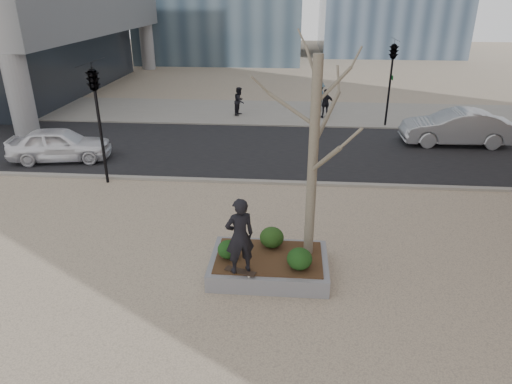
# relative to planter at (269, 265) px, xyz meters

# --- Properties ---
(ground) EXTENTS (120.00, 120.00, 0.00)m
(ground) POSITION_rel_planter_xyz_m (-1.00, 0.00, -0.23)
(ground) COLOR tan
(ground) RESTS_ON ground
(street) EXTENTS (60.00, 8.00, 0.02)m
(street) POSITION_rel_planter_xyz_m (-1.00, 10.00, -0.21)
(street) COLOR black
(street) RESTS_ON ground
(far_sidewalk) EXTENTS (60.00, 6.00, 0.02)m
(far_sidewalk) POSITION_rel_planter_xyz_m (-1.00, 17.00, -0.21)
(far_sidewalk) COLOR gray
(far_sidewalk) RESTS_ON ground
(planter) EXTENTS (3.00, 2.00, 0.45)m
(planter) POSITION_rel_planter_xyz_m (0.00, 0.00, 0.00)
(planter) COLOR gray
(planter) RESTS_ON ground
(planter_mulch) EXTENTS (2.70, 1.70, 0.04)m
(planter_mulch) POSITION_rel_planter_xyz_m (0.00, 0.00, 0.25)
(planter_mulch) COLOR #382314
(planter_mulch) RESTS_ON planter
(sycamore_tree) EXTENTS (2.80, 2.80, 6.60)m
(sycamore_tree) POSITION_rel_planter_xyz_m (1.00, 0.30, 3.56)
(sycamore_tree) COLOR gray
(sycamore_tree) RESTS_ON planter_mulch
(shrub_left) EXTENTS (0.55, 0.55, 0.47)m
(shrub_left) POSITION_rel_planter_xyz_m (-1.03, -0.12, 0.50)
(shrub_left) COLOR #193C13
(shrub_left) RESTS_ON planter_mulch
(shrub_middle) EXTENTS (0.64, 0.64, 0.54)m
(shrub_middle) POSITION_rel_planter_xyz_m (0.04, 0.52, 0.54)
(shrub_middle) COLOR black
(shrub_middle) RESTS_ON planter_mulch
(shrub_right) EXTENTS (0.62, 0.62, 0.53)m
(shrub_right) POSITION_rel_planter_xyz_m (0.77, -0.46, 0.53)
(shrub_right) COLOR #153811
(shrub_right) RESTS_ON planter_mulch
(skateboard) EXTENTS (0.80, 0.44, 0.08)m
(skateboard) POSITION_rel_planter_xyz_m (-0.66, -0.75, 0.26)
(skateboard) COLOR black
(skateboard) RESTS_ON planter
(skateboarder) EXTENTS (0.83, 0.70, 1.92)m
(skateboarder) POSITION_rel_planter_xyz_m (-0.66, -0.75, 1.26)
(skateboarder) COLOR black
(skateboarder) RESTS_ON skateboard
(police_car) EXTENTS (4.41, 2.38, 1.42)m
(police_car) POSITION_rel_planter_xyz_m (-9.38, 7.82, 0.51)
(police_car) COLOR white
(police_car) RESTS_ON street
(car_silver) EXTENTS (4.94, 1.73, 1.63)m
(car_silver) POSITION_rel_planter_xyz_m (8.16, 11.52, 0.61)
(car_silver) COLOR #A3A6AB
(car_silver) RESTS_ON street
(pedestrian_a) EXTENTS (0.78, 0.91, 1.62)m
(pedestrian_a) POSITION_rel_planter_xyz_m (-2.63, 16.16, 0.61)
(pedestrian_a) COLOR black
(pedestrian_a) RESTS_ON far_sidewalk
(pedestrian_b) EXTENTS (0.99, 1.29, 1.76)m
(pedestrian_b) POSITION_rel_planter_xyz_m (2.04, 17.42, 0.68)
(pedestrian_b) COLOR #3E5D70
(pedestrian_b) RESTS_ON far_sidewalk
(pedestrian_c) EXTENTS (1.02, 0.58, 1.64)m
(pedestrian_c) POSITION_rel_planter_xyz_m (2.32, 15.90, 0.62)
(pedestrian_c) COLOR black
(pedestrian_c) RESTS_ON far_sidewalk
(traffic_light_near) EXTENTS (0.60, 2.48, 4.50)m
(traffic_light_near) POSITION_rel_planter_xyz_m (-6.50, 5.60, 2.02)
(traffic_light_near) COLOR black
(traffic_light_near) RESTS_ON ground
(traffic_light_far) EXTENTS (0.60, 2.48, 4.50)m
(traffic_light_far) POSITION_rel_planter_xyz_m (5.50, 14.60, 2.02)
(traffic_light_far) COLOR black
(traffic_light_far) RESTS_ON ground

